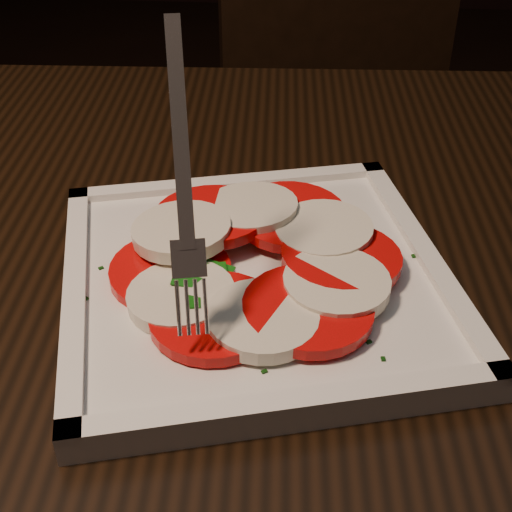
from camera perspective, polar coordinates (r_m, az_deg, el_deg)
table at (r=0.59m, az=0.15°, el=-8.64°), size 1.24×0.85×0.75m
chair at (r=1.28m, az=7.52°, el=10.82°), size 0.51×0.51×0.93m
plate at (r=0.50m, az=0.00°, el=-2.08°), size 0.32×0.32×0.01m
caprese_salad at (r=0.49m, az=-0.01°, el=-0.37°), size 0.23×0.22×0.03m
fork at (r=0.42m, az=-5.92°, el=7.14°), size 0.06×0.10×0.16m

